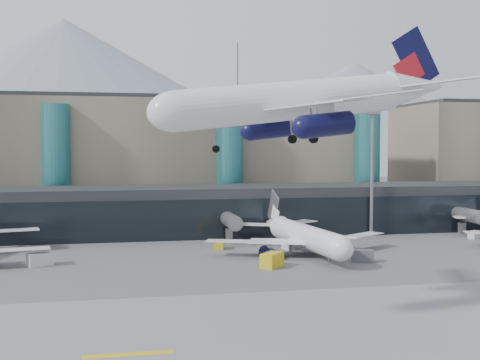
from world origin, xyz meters
name	(u,v)px	position (x,y,z in m)	size (l,w,h in m)	color
ground	(299,301)	(0.00, 0.00, 0.00)	(900.00, 900.00, 0.00)	#515154
runway_strip	(345,341)	(0.00, -15.00, 0.02)	(400.00, 40.00, 0.04)	slate
runway_markings	(345,340)	(0.00, -15.00, 0.05)	(128.00, 1.00, 0.02)	gold
concourse	(220,210)	(-0.02, 57.73, 4.97)	(170.00, 27.00, 10.00)	black
terminal_main	(103,158)	(-25.00, 90.00, 15.44)	(130.00, 30.00, 31.00)	gray
teal_towers	(145,166)	(-14.99, 74.01, 14.01)	(116.40, 19.40, 46.00)	#286F71
mountain_ridge	(171,111)	(15.97, 380.00, 45.74)	(910.00, 400.00, 110.00)	gray
lightmast_mid	(372,166)	(30.00, 48.00, 14.42)	(3.00, 1.20, 25.60)	slate
hero_jet	(320,89)	(-0.77, -9.46, 24.03)	(34.13, 33.77, 11.03)	silver
jet_parked_mid	(298,228)	(9.61, 32.33, 4.28)	(34.90, 34.70, 11.30)	silver
veh_a	(40,259)	(-32.92, 28.03, 1.02)	(3.62, 2.04, 2.04)	silver
veh_b	(219,245)	(-3.41, 38.03, 0.80)	(2.77, 1.70, 1.60)	gold
veh_c	(362,256)	(17.03, 21.57, 0.96)	(3.46, 1.83, 1.92)	#4C4C51
veh_d	(474,235)	(48.68, 40.41, 0.77)	(2.71, 1.45, 1.55)	silver
veh_g	(288,246)	(8.58, 35.05, 0.69)	(2.36, 1.38, 1.38)	silver
veh_h	(272,260)	(1.81, 20.05, 1.11)	(4.03, 2.12, 2.22)	gold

